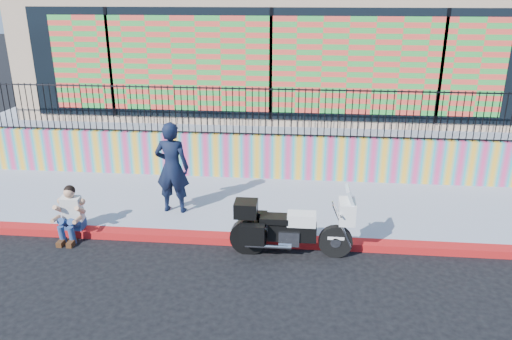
# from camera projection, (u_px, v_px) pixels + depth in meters

# --- Properties ---
(ground) EXTENTS (90.00, 90.00, 0.00)m
(ground) POSITION_uv_depth(u_px,v_px,m) (254.00, 243.00, 9.72)
(ground) COLOR black
(ground) RESTS_ON ground
(red_curb) EXTENTS (16.00, 0.30, 0.15)m
(red_curb) POSITION_uv_depth(u_px,v_px,m) (254.00, 240.00, 9.70)
(red_curb) COLOR #B81D0D
(red_curb) RESTS_ON ground
(sidewalk) EXTENTS (16.00, 3.00, 0.15)m
(sidewalk) POSITION_uv_depth(u_px,v_px,m) (262.00, 205.00, 11.24)
(sidewalk) COLOR #8D97A9
(sidewalk) RESTS_ON ground
(mural_wall) EXTENTS (16.00, 0.20, 1.10)m
(mural_wall) POSITION_uv_depth(u_px,v_px,m) (267.00, 157.00, 12.52)
(mural_wall) COLOR #DB3977
(mural_wall) RESTS_ON sidewalk
(metal_fence) EXTENTS (15.80, 0.04, 1.20)m
(metal_fence) POSITION_uv_depth(u_px,v_px,m) (268.00, 112.00, 12.13)
(metal_fence) COLOR black
(metal_fence) RESTS_ON mural_wall
(elevated_platform) EXTENTS (16.00, 10.00, 1.25)m
(elevated_platform) POSITION_uv_depth(u_px,v_px,m) (279.00, 112.00, 17.32)
(elevated_platform) COLOR #8D97A9
(elevated_platform) RESTS_ON ground
(storefront_building) EXTENTS (14.00, 8.06, 4.00)m
(storefront_building) POSITION_uv_depth(u_px,v_px,m) (280.00, 35.00, 16.21)
(storefront_building) COLOR tan
(storefront_building) RESTS_ON elevated_platform
(police_motorcycle) EXTENTS (2.23, 0.74, 1.39)m
(police_motorcycle) POSITION_uv_depth(u_px,v_px,m) (290.00, 226.00, 9.13)
(police_motorcycle) COLOR black
(police_motorcycle) RESTS_ON ground
(police_officer) EXTENTS (0.74, 0.50, 1.98)m
(police_officer) POSITION_uv_depth(u_px,v_px,m) (172.00, 168.00, 10.47)
(police_officer) COLOR black
(police_officer) RESTS_ON sidewalk
(seated_man) EXTENTS (0.54, 0.71, 1.06)m
(seated_man) POSITION_uv_depth(u_px,v_px,m) (70.00, 218.00, 9.74)
(seated_man) COLOR navy
(seated_man) RESTS_ON ground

